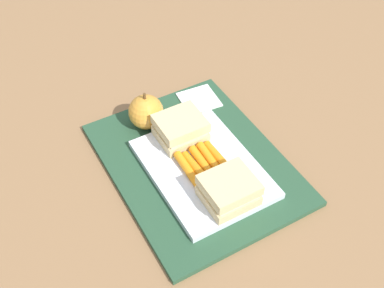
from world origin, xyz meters
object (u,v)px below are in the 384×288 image
(paper_napkin, at_px, (199,100))
(food_tray, at_px, (203,169))
(sandwich_half_right, at_px, (181,129))
(sandwich_half_left, at_px, (229,190))
(apple, at_px, (146,112))
(carrot_sticks_bundle, at_px, (203,164))

(paper_napkin, bearing_deg, food_tray, 151.87)
(sandwich_half_right, bearing_deg, sandwich_half_left, 180.00)
(apple, bearing_deg, food_tray, -167.53)
(sandwich_half_left, relative_size, carrot_sticks_bundle, 1.03)
(food_tray, height_order, sandwich_half_left, sandwich_half_left)
(food_tray, height_order, paper_napkin, food_tray)
(sandwich_half_left, height_order, apple, apple)
(carrot_sticks_bundle, height_order, paper_napkin, carrot_sticks_bundle)
(apple, bearing_deg, sandwich_half_right, -154.98)
(food_tray, xyz_separation_m, apple, (0.15, 0.03, 0.03))
(sandwich_half_right, relative_size, apple, 1.06)
(sandwich_half_left, distance_m, sandwich_half_right, 0.16)
(apple, bearing_deg, paper_napkin, -84.34)
(food_tray, relative_size, paper_napkin, 3.29)
(paper_napkin, bearing_deg, sandwich_half_left, 160.23)
(food_tray, distance_m, sandwich_half_right, 0.08)
(sandwich_half_left, bearing_deg, food_tray, 0.00)
(paper_napkin, bearing_deg, carrot_sticks_bundle, 151.83)
(food_tray, distance_m, paper_napkin, 0.18)
(sandwich_half_left, relative_size, paper_napkin, 1.14)
(sandwich_half_left, height_order, paper_napkin, sandwich_half_left)
(sandwich_half_right, bearing_deg, carrot_sticks_bundle, 179.94)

